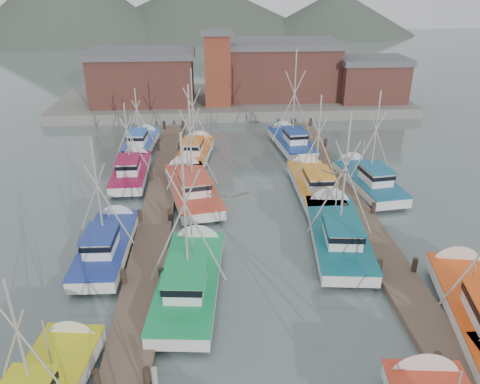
{
  "coord_description": "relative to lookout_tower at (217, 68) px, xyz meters",
  "views": [
    {
      "loc": [
        -3.23,
        -23.15,
        15.41
      ],
      "look_at": [
        -1.31,
        4.42,
        2.6
      ],
      "focal_mm": 35.0,
      "sensor_mm": 36.0,
      "label": 1
    }
  ],
  "objects": [
    {
      "name": "boat_8",
      "position": [
        -2.71,
        -23.25,
        -4.87
      ],
      "size": [
        4.89,
        10.32,
        9.57
      ],
      "rotation": [
        0.0,
        0.0,
        0.19
      ],
      "color": "#101B35",
      "rests_on": "ground"
    },
    {
      "name": "dock_left",
      "position": [
        -5.0,
        -28.96,
        -5.34
      ],
      "size": [
        2.3,
        46.0,
        1.5
      ],
      "color": "brown",
      "rests_on": "ground"
    },
    {
      "name": "boat_9",
      "position": [
        6.79,
        -23.18,
        -4.87
      ],
      "size": [
        3.49,
        9.21,
        8.58
      ],
      "rotation": [
        0.0,
        0.0,
        0.0
      ],
      "color": "#101B35",
      "rests_on": "ground"
    },
    {
      "name": "boat_13",
      "position": [
        6.73,
        -12.89,
        -4.86
      ],
      "size": [
        4.02,
        9.09,
        10.23
      ],
      "rotation": [
        0.0,
        0.0,
        0.11
      ],
      "color": "#101B35",
      "rests_on": "ground"
    },
    {
      "name": "distant_hills",
      "position": [
        -10.76,
        89.59,
        -5.55
      ],
      "size": [
        175.0,
        140.0,
        42.0
      ],
      "color": "#414C3F",
      "rests_on": "ground"
    },
    {
      "name": "boat_4",
      "position": [
        -2.42,
        -35.1,
        -4.87
      ],
      "size": [
        3.99,
        9.97,
        9.9
      ],
      "rotation": [
        0.0,
        0.0,
        -0.1
      ],
      "color": "#101B35",
      "rests_on": "ground"
    },
    {
      "name": "dock_right",
      "position": [
        9.0,
        -28.96,
        -5.34
      ],
      "size": [
        2.3,
        46.0,
        1.5
      ],
      "color": "brown",
      "rests_on": "ground"
    },
    {
      "name": "shed_center",
      "position": [
        8.0,
        4.0,
        -0.86
      ],
      "size": [
        14.84,
        9.54,
        6.9
      ],
      "color": "#552D26",
      "rests_on": "quay"
    },
    {
      "name": "quay",
      "position": [
        2.0,
        4.0,
        -4.95
      ],
      "size": [
        44.0,
        16.0,
        1.2
      ],
      "primitive_type": "cube",
      "color": "gray",
      "rests_on": "ground"
    },
    {
      "name": "ground",
      "position": [
        2.0,
        -33.0,
        -5.55
      ],
      "size": [
        260.0,
        260.0,
        0.0
      ],
      "primitive_type": "plane",
      "color": "#526260",
      "rests_on": "ground"
    },
    {
      "name": "boat_5",
      "position": [
        6.69,
        -30.76,
        -4.87
      ],
      "size": [
        4.25,
        10.48,
        9.65
      ],
      "rotation": [
        0.0,
        0.0,
        -0.11
      ],
      "color": "#101B35",
      "rests_on": "ground"
    },
    {
      "name": "boat_12",
      "position": [
        -2.48,
        -15.28,
        -4.87
      ],
      "size": [
        3.79,
        8.76,
        9.02
      ],
      "rotation": [
        0.0,
        0.0,
        -0.15
      ],
      "color": "#101B35",
      "rests_on": "ground"
    },
    {
      "name": "boat_10",
      "position": [
        -7.71,
        -19.47,
        -4.87
      ],
      "size": [
        3.04,
        8.45,
        7.2
      ],
      "rotation": [
        0.0,
        0.0,
        0.01
      ],
      "color": "#101B35",
      "rests_on": "ground"
    },
    {
      "name": "gull_near",
      "position": [
        -0.5,
        -39.69,
        2.05
      ],
      "size": [
        1.55,
        0.63,
        0.24
      ],
      "rotation": [
        0.0,
        0.0,
        0.13
      ],
      "color": "gray",
      "rests_on": "ground"
    },
    {
      "name": "gull_far",
      "position": [
        5.33,
        -34.0,
        0.52
      ],
      "size": [
        1.53,
        0.66,
        0.24
      ],
      "rotation": [
        0.0,
        0.0,
        -0.42
      ],
      "color": "gray",
      "rests_on": "ground"
    },
    {
      "name": "lookout_tower",
      "position": [
        0.0,
        0.0,
        0.0
      ],
      "size": [
        3.6,
        3.6,
        8.5
      ],
      "color": "brown",
      "rests_on": "quay"
    },
    {
      "name": "boat_11",
      "position": [
        11.15,
        -22.7,
        -4.87
      ],
      "size": [
        3.88,
        9.22,
        8.67
      ],
      "rotation": [
        0.0,
        0.0,
        0.13
      ],
      "color": "#101B35",
      "rests_on": "ground"
    },
    {
      "name": "boat_14",
      "position": [
        -7.79,
        -12.51,
        -4.88
      ],
      "size": [
        3.07,
        8.27,
        6.78
      ],
      "rotation": [
        0.0,
        0.0,
        -0.07
      ],
      "color": "#101B35",
      "rests_on": "ground"
    },
    {
      "name": "shed_left",
      "position": [
        -9.0,
        2.0,
        -1.21
      ],
      "size": [
        12.72,
        8.48,
        6.2
      ],
      "color": "#552D26",
      "rests_on": "quay"
    },
    {
      "name": "shed_right",
      "position": [
        19.0,
        1.0,
        -1.71
      ],
      "size": [
        8.48,
        6.36,
        5.2
      ],
      "color": "#552D26",
      "rests_on": "quay"
    },
    {
      "name": "boat_7",
      "position": [
        11.7,
        -38.4,
        -4.86
      ],
      "size": [
        4.72,
        9.94,
        10.11
      ],
      "rotation": [
        0.0,
        0.0,
        -0.19
      ],
      "color": "#101B35",
      "rests_on": "ground"
    },
    {
      "name": "boat_6",
      "position": [
        -7.51,
        -31.26,
        -4.87
      ],
      "size": [
        3.43,
        8.68,
        8.28
      ],
      "rotation": [
        0.0,
        0.0,
        -0.03
      ],
      "color": "#101B35",
      "rests_on": "ground"
    }
  ]
}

